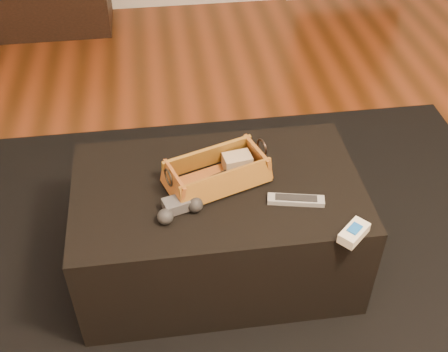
{
  "coord_description": "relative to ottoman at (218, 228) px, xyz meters",
  "views": [
    {
      "loc": [
        -0.17,
        -1.1,
        1.73
      ],
      "look_at": [
        0.03,
        0.29,
        0.49
      ],
      "focal_mm": 45.0,
      "sensor_mm": 36.0,
      "label": 1
    }
  ],
  "objects": [
    {
      "name": "ottoman",
      "position": [
        0.0,
        0.0,
        0.0
      ],
      "size": [
        1.0,
        0.6,
        0.42
      ],
      "primitive_type": "cube",
      "color": "black",
      "rests_on": "area_rug"
    },
    {
      "name": "cloth_bundle",
      "position": [
        0.08,
        0.07,
        0.25
      ],
      "size": [
        0.11,
        0.08,
        0.05
      ],
      "primitive_type": "cube",
      "rotation": [
        0.0,
        0.0,
        0.16
      ],
      "color": "tan",
      "rests_on": "wicker_basket"
    },
    {
      "name": "floor",
      "position": [
        -0.01,
        -0.31,
        -0.23
      ],
      "size": [
        5.0,
        5.5,
        0.01
      ],
      "primitive_type": "cube",
      "color": "brown",
      "rests_on": "ground"
    },
    {
      "name": "tv_remote",
      "position": [
        -0.01,
        0.0,
        0.23
      ],
      "size": [
        0.19,
        0.12,
        0.02
      ],
      "primitive_type": "cube",
      "rotation": [
        0.0,
        0.0,
        0.43
      ],
      "color": "black",
      "rests_on": "wicker_basket"
    },
    {
      "name": "wicker_basket",
      "position": [
        0.0,
        0.02,
        0.25
      ],
      "size": [
        0.39,
        0.28,
        0.12
      ],
      "color": "#B05C27",
      "rests_on": "ottoman"
    },
    {
      "name": "cream_gadget",
      "position": [
        0.39,
        -0.29,
        0.23
      ],
      "size": [
        0.12,
        0.11,
        0.04
      ],
      "color": "silver",
      "rests_on": "ottoman"
    },
    {
      "name": "game_controller",
      "position": [
        -0.14,
        -0.12,
        0.24
      ],
      "size": [
        0.17,
        0.12,
        0.05
      ],
      "color": "#403F43",
      "rests_on": "ottoman"
    },
    {
      "name": "area_rug",
      "position": [
        -0.0,
        -0.05,
        -0.22
      ],
      "size": [
        2.6,
        2.0,
        0.01
      ],
      "primitive_type": "cube",
      "color": "black",
      "rests_on": "floor"
    },
    {
      "name": "silver_remote",
      "position": [
        0.25,
        -0.11,
        0.22
      ],
      "size": [
        0.19,
        0.08,
        0.02
      ],
      "color": "#A0A2A7",
      "rests_on": "ottoman"
    }
  ]
}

